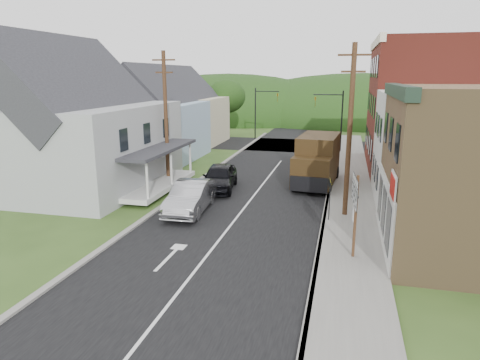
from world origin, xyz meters
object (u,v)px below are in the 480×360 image
Objects in this scene: delivery_van at (317,161)px; route_sign_cluster at (355,205)px; silver_sedan at (191,197)px; warning_sign at (329,193)px; dark_sedan at (219,177)px.

route_sign_cluster is at bearing -74.38° from delivery_van.
delivery_van is at bearing 47.03° from silver_sedan.
delivery_van is 2.78× the size of warning_sign.
warning_sign is at bearing -3.44° from silver_sedan.
route_sign_cluster is at bearing -55.05° from dark_sedan.
dark_sedan is at bearing -150.45° from delivery_van.
delivery_van is 7.81m from warning_sign.
route_sign_cluster is 1.51× the size of warning_sign.
dark_sedan is 6.82m from delivery_van.
delivery_van reaches higher than silver_sedan.
route_sign_cluster reaches higher than warning_sign.
warning_sign is at bearing -41.11° from dark_sedan.
dark_sedan is 8.83m from warning_sign.
dark_sedan is at bearing 83.95° from silver_sedan.
delivery_van is (6.15, 2.83, 0.88)m from dark_sedan.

